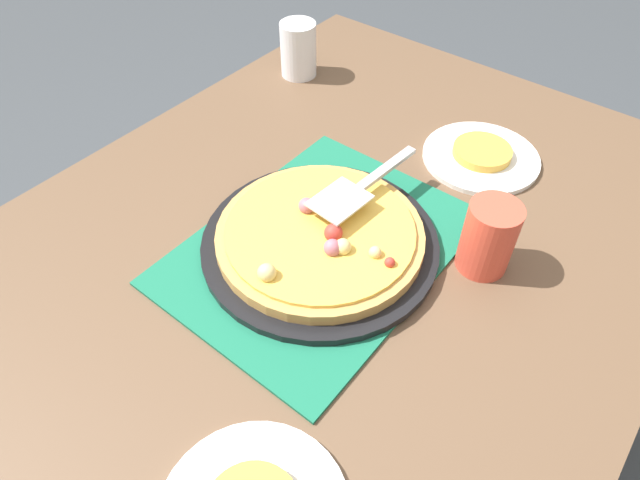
# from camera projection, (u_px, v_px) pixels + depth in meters

# --- Properties ---
(ground_plane) EXTENTS (8.00, 8.00, 0.00)m
(ground_plane) POSITION_uv_depth(u_px,v_px,m) (320.00, 442.00, 1.44)
(ground_plane) COLOR #3D4247
(dining_table) EXTENTS (1.40, 1.00, 0.75)m
(dining_table) POSITION_uv_depth(u_px,v_px,m) (320.00, 290.00, 0.97)
(dining_table) COLOR brown
(dining_table) RESTS_ON ground_plane
(placemat) EXTENTS (0.48, 0.36, 0.01)m
(placemat) POSITION_uv_depth(u_px,v_px,m) (320.00, 247.00, 0.89)
(placemat) COLOR #196B4C
(placemat) RESTS_ON dining_table
(pizza_pan) EXTENTS (0.38, 0.38, 0.01)m
(pizza_pan) POSITION_uv_depth(u_px,v_px,m) (320.00, 243.00, 0.88)
(pizza_pan) COLOR black
(pizza_pan) RESTS_ON placemat
(pizza) EXTENTS (0.33, 0.33, 0.05)m
(pizza) POSITION_uv_depth(u_px,v_px,m) (320.00, 235.00, 0.87)
(pizza) COLOR tan
(pizza) RESTS_ON pizza_pan
(plate_far_right) EXTENTS (0.22, 0.22, 0.01)m
(plate_far_right) POSITION_uv_depth(u_px,v_px,m) (481.00, 157.00, 1.05)
(plate_far_right) COLOR white
(plate_far_right) RESTS_ON dining_table
(served_slice_right) EXTENTS (0.11, 0.11, 0.02)m
(served_slice_right) POSITION_uv_depth(u_px,v_px,m) (482.00, 152.00, 1.04)
(served_slice_right) COLOR gold
(served_slice_right) RESTS_ON plate_far_right
(cup_near) EXTENTS (0.08, 0.08, 0.12)m
(cup_near) POSITION_uv_depth(u_px,v_px,m) (488.00, 237.00, 0.83)
(cup_near) COLOR #E04C38
(cup_near) RESTS_ON dining_table
(cup_far) EXTENTS (0.08, 0.08, 0.12)m
(cup_far) POSITION_uv_depth(u_px,v_px,m) (298.00, 50.00, 1.23)
(cup_far) COLOR white
(cup_far) RESTS_ON dining_table
(pizza_server) EXTENTS (0.23, 0.08, 0.01)m
(pizza_server) POSITION_uv_depth(u_px,v_px,m) (361.00, 187.00, 0.89)
(pizza_server) COLOR silver
(pizza_server) RESTS_ON pizza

